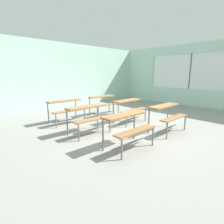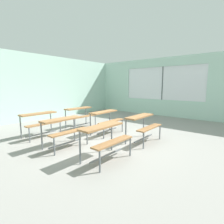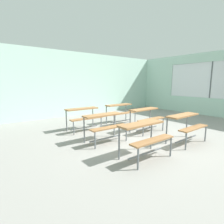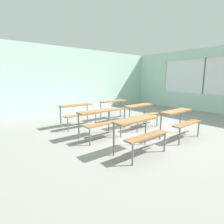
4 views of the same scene
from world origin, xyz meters
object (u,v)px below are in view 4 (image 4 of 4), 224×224
desk_bench_r0c1 (180,117)px  desk_bench_r1c1 (141,110)px  desk_bench_r0c0 (139,128)px  desk_bench_r2c1 (115,105)px  desk_bench_r1c0 (100,118)px  desk_bench_r2c0 (78,110)px

desk_bench_r0c1 → desk_bench_r1c1: bearing=90.4°
desk_bench_r0c0 → desk_bench_r2c1: 3.17m
desk_bench_r1c0 → desk_bench_r2c0: (0.08, 1.35, 0.00)m
desk_bench_r0c0 → desk_bench_r1c1: 2.07m
desk_bench_r1c1 → desk_bench_r2c0: size_ratio=1.01×
desk_bench_r2c0 → desk_bench_r1c0: bearing=-92.5°
desk_bench_r2c0 → desk_bench_r2c1: same height
desk_bench_r2c0 → desk_bench_r2c1: size_ratio=1.00×
desk_bench_r0c0 → desk_bench_r1c0: (-0.08, 1.35, 0.00)m
desk_bench_r1c0 → desk_bench_r2c1: 2.19m
desk_bench_r0c0 → desk_bench_r2c0: (-0.00, 2.70, 0.00)m
desk_bench_r1c0 → desk_bench_r0c0: bearing=-85.8°
desk_bench_r0c1 → desk_bench_r2c1: bearing=88.7°
desk_bench_r1c0 → desk_bench_r1c1: bearing=0.9°
desk_bench_r0c0 → desk_bench_r1c1: size_ratio=0.99×
desk_bench_r0c1 → desk_bench_r2c0: (-1.60, 2.70, 0.00)m
desk_bench_r1c0 → desk_bench_r2c0: same height
desk_bench_r0c0 → desk_bench_r2c0: size_ratio=1.00×
desk_bench_r1c0 → desk_bench_r2c0: 1.35m
desk_bench_r0c1 → desk_bench_r1c0: size_ratio=1.00×
desk_bench_r1c0 → desk_bench_r2c0: size_ratio=1.00×
desk_bench_r0c0 → desk_bench_r1c1: same height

